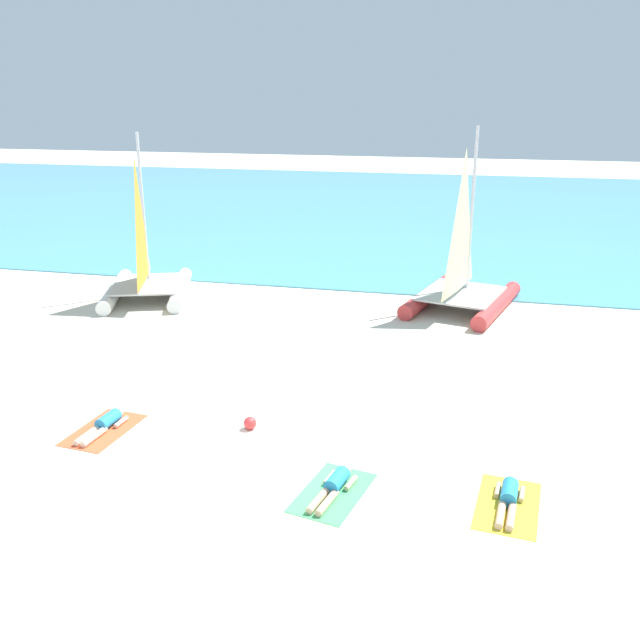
% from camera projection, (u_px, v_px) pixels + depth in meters
% --- Properties ---
extents(ground_plane, '(120.00, 120.00, 0.00)m').
position_uv_depth(ground_plane, '(348.00, 315.00, 23.13)').
color(ground_plane, beige).
extents(ocean_water, '(120.00, 40.00, 0.05)m').
position_uv_depth(ocean_water, '(415.00, 209.00, 44.23)').
color(ocean_water, '#4C9EB7').
rests_on(ocean_water, ground).
extents(sailboat_white, '(4.19, 5.19, 5.87)m').
position_uv_depth(sailboat_white, '(146.00, 275.00, 24.81)').
color(sailboat_white, white).
rests_on(sailboat_white, ground).
extents(sailboat_red, '(4.11, 5.32, 6.14)m').
position_uv_depth(sailboat_red, '(462.00, 283.00, 23.56)').
color(sailboat_red, '#CC3838').
rests_on(sailboat_red, ground).
extents(towel_left, '(1.29, 2.00, 0.01)m').
position_uv_depth(towel_left, '(104.00, 430.00, 15.26)').
color(towel_left, '#EA5933').
rests_on(towel_left, ground).
extents(sunbather_left, '(0.58, 1.57, 0.30)m').
position_uv_depth(sunbather_left, '(105.00, 424.00, 15.28)').
color(sunbather_left, '#268CCC').
rests_on(sunbather_left, towel_left).
extents(towel_middle, '(1.47, 2.09, 0.01)m').
position_uv_depth(towel_middle, '(333.00, 493.00, 12.87)').
color(towel_middle, '#4CB266').
rests_on(towel_middle, ground).
extents(sunbather_middle, '(0.71, 1.56, 0.30)m').
position_uv_depth(sunbather_middle, '(334.00, 485.00, 12.89)').
color(sunbather_middle, '#268CCC').
rests_on(sunbather_middle, towel_middle).
extents(towel_right, '(1.30, 2.01, 0.01)m').
position_uv_depth(towel_right, '(508.00, 505.00, 12.48)').
color(towel_right, yellow).
rests_on(towel_right, ground).
extents(sunbather_right, '(0.59, 1.57, 0.30)m').
position_uv_depth(sunbather_right, '(509.00, 497.00, 12.50)').
color(sunbather_right, '#268CCC').
rests_on(sunbather_right, towel_right).
extents(beach_ball, '(0.29, 0.29, 0.29)m').
position_uv_depth(beach_ball, '(250.00, 423.00, 15.27)').
color(beach_ball, red).
rests_on(beach_ball, ground).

